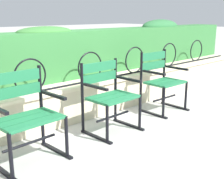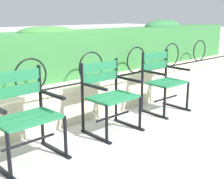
# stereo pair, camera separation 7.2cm
# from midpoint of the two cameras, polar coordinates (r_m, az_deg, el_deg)

# --- Properties ---
(ground_plane) EXTENTS (60.00, 60.00, 0.00)m
(ground_plane) POSITION_cam_midpoint_polar(r_m,az_deg,el_deg) (3.64, -0.18, -8.51)
(ground_plane) COLOR #B7B5AF
(stone_wall) EXTENTS (8.41, 0.41, 0.50)m
(stone_wall) POSITION_cam_midpoint_polar(r_m,az_deg,el_deg) (4.12, -7.45, -2.14)
(stone_wall) COLOR beige
(stone_wall) RESTS_ON ground
(iron_arch_fence) EXTENTS (7.85, 0.02, 0.42)m
(iron_arch_fence) POSITION_cam_midpoint_polar(r_m,az_deg,el_deg) (3.83, -9.61, 3.19)
(iron_arch_fence) COLOR black
(iron_arch_fence) RESTS_ON stone_wall
(hedge_row) EXTENTS (8.24, 0.51, 0.81)m
(hedge_row) POSITION_cam_midpoint_polar(r_m,az_deg,el_deg) (4.35, -10.88, 6.90)
(hedge_row) COLOR #387A3D
(hedge_row) RESTS_ON stone_wall
(park_chair_left) EXTENTS (0.66, 0.55, 0.90)m
(park_chair_left) POSITION_cam_midpoint_polar(r_m,az_deg,el_deg) (3.01, -17.31, -4.56)
(park_chair_left) COLOR #237547
(park_chair_left) RESTS_ON ground
(park_chair_centre) EXTENTS (0.62, 0.53, 0.86)m
(park_chair_centre) POSITION_cam_midpoint_polar(r_m,az_deg,el_deg) (3.61, -1.22, -0.92)
(park_chair_centre) COLOR #237547
(park_chair_centre) RESTS_ON ground
(park_chair_right) EXTENTS (0.59, 0.53, 0.89)m
(park_chair_right) POSITION_cam_midpoint_polar(r_m,az_deg,el_deg) (4.45, 9.03, 1.89)
(park_chair_right) COLOR #237547
(park_chair_right) RESTS_ON ground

